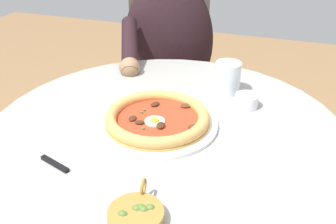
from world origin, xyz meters
name	(u,v)px	position (x,y,z in m)	size (l,w,h in m)	color
dining_table	(166,173)	(0.00, 0.00, 0.56)	(0.92, 0.92, 0.71)	#999993
pizza_on_plate	(157,119)	(0.02, 0.01, 0.73)	(0.31, 0.31, 0.04)	white
water_glass	(227,79)	(-0.11, -0.24, 0.75)	(0.08, 0.08, 0.09)	silver
steak_knife	(47,160)	(0.20, 0.23, 0.72)	(0.19, 0.07, 0.01)	silver
ramekin_capers	(247,100)	(-0.18, -0.17, 0.73)	(0.06, 0.06, 0.04)	white
olive_pan	(136,215)	(-0.06, 0.33, 0.73)	(0.10, 0.13, 0.05)	olive
diner_person	(168,88)	(0.20, -0.61, 0.51)	(0.41, 0.56, 1.15)	#282833
cafe_chair_diner	(169,69)	(0.24, -0.75, 0.54)	(0.51, 0.51, 0.91)	#504A45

